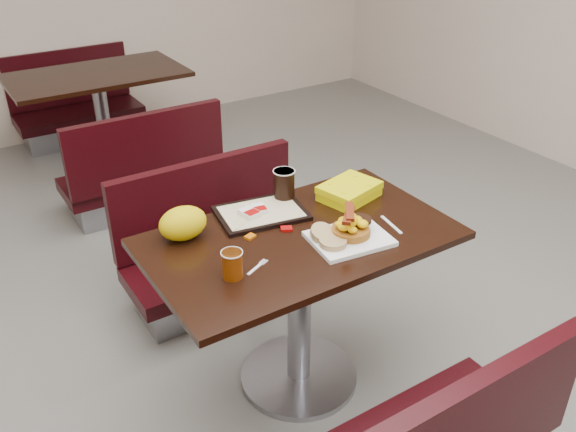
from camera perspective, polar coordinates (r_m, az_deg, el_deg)
floor at (r=2.85m, az=1.00°, el=-14.79°), size 6.00×7.00×0.01m
table_near at (r=2.61m, az=1.07°, el=-8.88°), size 1.20×0.70×0.75m
bench_near_s at (r=2.23m, az=11.59°, el=-18.49°), size 1.00×0.46×0.72m
bench_near_n at (r=3.12m, az=-6.05°, el=-2.30°), size 1.00×0.46×0.72m
table_far at (r=4.73m, az=-16.75°, el=8.23°), size 1.20×0.70×0.75m
bench_far_s at (r=4.11m, az=-13.75°, el=5.21°), size 1.00×0.46×0.72m
bench_far_n at (r=5.38m, az=-19.02°, el=10.22°), size 1.00×0.46×0.72m
platter at (r=2.37m, az=5.73°, el=-2.11°), size 0.32×0.26×0.02m
pancake_stack at (r=2.37m, az=5.85°, el=-1.35°), size 0.19×0.19×0.03m
sausage_patty at (r=2.40m, az=6.70°, el=-0.34°), size 0.11×0.11×0.01m
scrambled_eggs at (r=2.34m, az=5.79°, el=-0.56°), size 0.12×0.11×0.05m
bacon_strips at (r=2.32m, az=5.66°, el=0.13°), size 0.18×0.18×0.01m
muffin_bottom at (r=2.30m, az=4.20°, el=-2.44°), size 0.12×0.12×0.02m
muffin_top at (r=2.33m, az=3.21°, el=-1.57°), size 0.11×0.11×0.05m
coffee_cup_near at (r=2.14m, az=-5.19°, el=-4.51°), size 0.09×0.09×0.10m
fork at (r=2.20m, az=-3.12°, el=-4.95°), size 0.11×0.07×0.00m
knife at (r=2.49m, az=9.57°, el=-0.79°), size 0.04×0.15×0.00m
condiment_syrup at (r=2.38m, az=-3.54°, el=-1.92°), size 0.05×0.04×0.01m
condiment_ketchup at (r=2.42m, az=-0.14°, el=-1.19°), size 0.06×0.05×0.01m
tray at (r=2.53m, az=-2.52°, el=0.27°), size 0.39×0.31×0.02m
hashbrown_sleeve_left at (r=2.49m, az=-3.60°, el=0.28°), size 0.07×0.09×0.02m
hashbrown_sleeve_right at (r=2.53m, az=-2.70°, el=0.67°), size 0.07×0.08×0.02m
coffee_cup_far at (r=2.61m, az=-0.37°, el=3.02°), size 0.10×0.10×0.12m
clamshell at (r=2.66m, az=5.71°, el=2.33°), size 0.28×0.24×0.07m
paper_bag at (r=2.38m, az=-9.74°, el=-0.67°), size 0.20×0.16×0.13m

